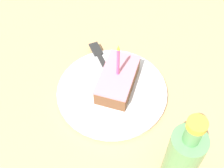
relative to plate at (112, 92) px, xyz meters
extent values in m
cube|color=tan|center=(-0.03, -0.02, -0.03)|extent=(2.40, 2.40, 0.04)
cylinder|color=silver|center=(0.00, 0.00, 0.00)|extent=(0.25, 0.25, 0.02)
cylinder|color=silver|center=(0.00, 0.00, 0.00)|extent=(0.26, 0.26, 0.01)
cube|color=brown|center=(0.01, 0.02, 0.03)|extent=(0.07, 0.13, 0.04)
cube|color=#D17A8C|center=(0.01, 0.02, 0.05)|extent=(0.07, 0.13, 0.01)
cylinder|color=#E04C8C|center=(0.01, 0.02, 0.09)|extent=(0.01, 0.01, 0.08)
cone|color=yellow|center=(0.01, 0.02, 0.14)|extent=(0.01, 0.01, 0.01)
cube|color=#262626|center=(-0.01, 0.03, 0.01)|extent=(0.11, 0.13, 0.00)
cube|color=#262626|center=(-0.08, 0.11, 0.01)|extent=(0.05, 0.05, 0.00)
cylinder|color=#599959|center=(0.18, -0.15, 0.07)|extent=(0.06, 0.06, 0.15)
cylinder|color=#599959|center=(0.18, -0.15, 0.16)|extent=(0.03, 0.03, 0.04)
cylinder|color=gold|center=(0.18, -0.15, 0.19)|extent=(0.03, 0.03, 0.01)
camera|label=1|loc=(0.13, -0.41, 0.60)|focal=50.00mm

